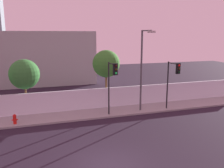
% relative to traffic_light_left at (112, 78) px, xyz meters
% --- Properties ---
extents(ground_plane, '(80.00, 80.00, 0.00)m').
position_rel_traffic_light_left_xyz_m(ground_plane, '(-2.46, -6.95, -3.36)').
color(ground_plane, black).
extents(sidewalk, '(36.00, 2.40, 0.15)m').
position_rel_traffic_light_left_xyz_m(sidewalk, '(-2.46, 1.25, -3.28)').
color(sidewalk, gray).
rests_on(sidewalk, ground).
extents(perimeter_wall, '(36.00, 0.18, 1.80)m').
position_rel_traffic_light_left_xyz_m(perimeter_wall, '(-2.46, 2.54, -2.31)').
color(perimeter_wall, silver).
rests_on(perimeter_wall, sidewalk).
extents(traffic_light_left, '(0.45, 1.33, 4.38)m').
position_rel_traffic_light_left_xyz_m(traffic_light_left, '(0.00, 0.00, 0.00)').
color(traffic_light_left, black).
rests_on(traffic_light_left, sidewalk).
extents(traffic_light_center, '(0.40, 1.54, 4.24)m').
position_rel_traffic_light_left_xyz_m(traffic_light_center, '(5.41, -0.13, -0.09)').
color(traffic_light_center, black).
rests_on(traffic_light_center, sidewalk).
extents(street_lamp_curbside, '(0.62, 1.63, 6.90)m').
position_rel_traffic_light_left_xyz_m(street_lamp_curbside, '(2.86, 0.60, 0.82)').
color(street_lamp_curbside, '#4C4C51').
rests_on(street_lamp_curbside, sidewalk).
extents(fire_hydrant, '(0.44, 0.26, 0.74)m').
position_rel_traffic_light_left_xyz_m(fire_hydrant, '(-7.45, 0.56, -2.81)').
color(fire_hydrant, red).
rests_on(fire_hydrant, sidewalk).
extents(roadside_tree_midleft, '(2.55, 2.55, 4.66)m').
position_rel_traffic_light_left_xyz_m(roadside_tree_midleft, '(-6.70, 3.60, 0.02)').
color(roadside_tree_midleft, brown).
rests_on(roadside_tree_midleft, ground).
extents(roadside_tree_midright, '(2.55, 2.55, 5.29)m').
position_rel_traffic_light_left_xyz_m(roadside_tree_midright, '(0.52, 3.60, 0.64)').
color(roadside_tree_midright, brown).
rests_on(roadside_tree_midright, ground).
extents(low_building_distant, '(15.15, 6.00, 7.09)m').
position_rel_traffic_light_left_xyz_m(low_building_distant, '(-5.54, 16.54, 0.19)').
color(low_building_distant, gray).
rests_on(low_building_distant, ground).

